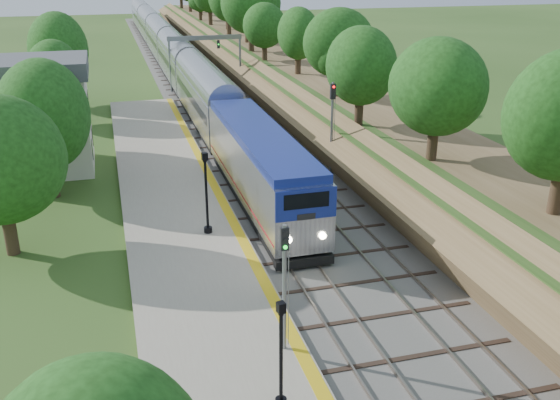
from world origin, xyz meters
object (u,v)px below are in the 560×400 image
object	(u,v)px
lamppost_mid	(281,361)
signal_gantry	(205,48)
train	(169,52)
lamppost_far	(207,198)
signal_farside	(332,119)
station_building	(29,115)
signal_platform	(284,275)

from	to	relation	value
lamppost_mid	signal_gantry	bearing A→B (deg)	83.33
train	lamppost_far	bearing A→B (deg)	-94.08
train	lamppost_far	xyz separation A→B (m)	(-3.96, -55.53, 0.10)
signal_farside	lamppost_far	bearing A→B (deg)	-140.58
station_building	lamppost_far	size ratio (longest dim) A/B	1.88
signal_gantry	signal_platform	bearing A→B (deg)	-95.96
train	signal_farside	size ratio (longest dim) A/B	19.10
signal_gantry	train	xyz separation A→B (m)	(-2.47, 15.64, -2.50)
lamppost_mid	lamppost_far	bearing A→B (deg)	90.20
train	signal_farside	bearing A→B (deg)	-82.51
station_building	train	size ratio (longest dim) A/B	0.07
train	signal_gantry	bearing A→B (deg)	-81.02
signal_gantry	signal_farside	world-z (taller)	signal_farside
lamppost_far	signal_farside	xyz separation A→B (m)	(10.16, 8.35, 1.65)
station_building	lamppost_mid	xyz separation A→B (m)	(10.09, -29.59, -1.92)
signal_platform	signal_farside	bearing A→B (deg)	65.43
station_building	signal_farside	xyz separation A→B (m)	(20.20, -6.55, -0.02)
station_building	signal_gantry	world-z (taller)	station_building
train	signal_farside	world-z (taller)	signal_farside
lamppost_mid	train	bearing A→B (deg)	86.82
signal_platform	signal_farside	distance (m)	21.89
signal_platform	signal_farside	world-z (taller)	signal_farside
train	lamppost_mid	world-z (taller)	train
train	lamppost_mid	size ratio (longest dim) A/B	30.90
signal_gantry	train	world-z (taller)	signal_gantry
lamppost_mid	signal_farside	distance (m)	25.23
train	lamppost_far	world-z (taller)	lamppost_far
station_building	signal_farside	distance (m)	21.23
station_building	lamppost_far	world-z (taller)	station_building
signal_platform	lamppost_mid	bearing A→B (deg)	-107.79
station_building	lamppost_mid	size ratio (longest dim) A/B	2.15
signal_farside	train	bearing A→B (deg)	97.49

